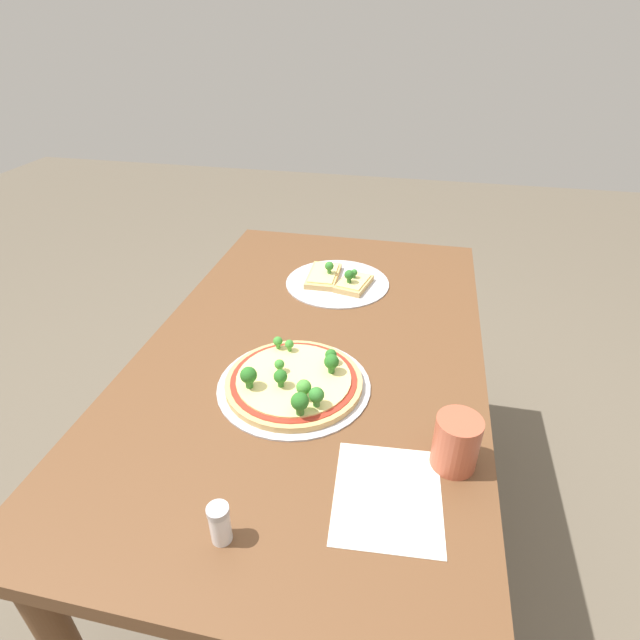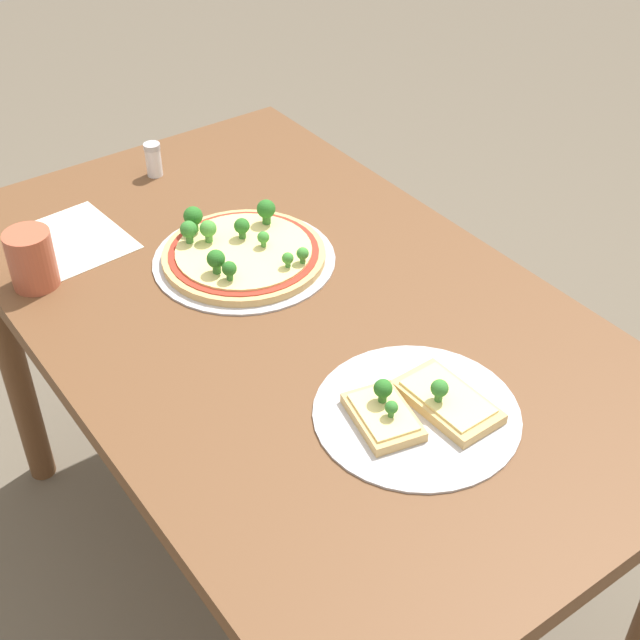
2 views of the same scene
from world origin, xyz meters
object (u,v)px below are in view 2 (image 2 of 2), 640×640
Objects in this scene: dining_table at (292,348)px; pizza_tray_slice at (417,410)px; drinking_cup at (32,259)px; condiment_shaker at (153,159)px; pizza_tray_whole at (242,253)px.

pizza_tray_slice reaches higher than dining_table.
pizza_tray_slice is 2.93× the size of drinking_cup.
dining_table is 18.82× the size of condiment_shaker.
pizza_tray_whole is 0.37m from condiment_shaker.
dining_table is at bearing 177.55° from condiment_shaker.
pizza_tray_whole is at bearing 177.26° from condiment_shaker.
dining_table is 0.20m from pizza_tray_whole.
condiment_shaker is at bearing -2.45° from dining_table.
pizza_tray_slice is at bearing -152.94° from drinking_cup.
drinking_cup is at bearing 66.07° from pizza_tray_whole.
dining_table is at bearing -0.05° from pizza_tray_slice.
condiment_shaker is (0.37, -0.02, 0.02)m from pizza_tray_whole.
pizza_tray_slice is 4.26× the size of condiment_shaker.
condiment_shaker is (0.22, -0.35, -0.02)m from drinking_cup.
pizza_tray_whole is 1.08× the size of pizza_tray_slice.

